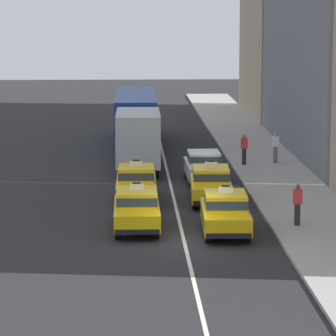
{
  "coord_description": "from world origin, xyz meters",
  "views": [
    {
      "loc": [
        -2.17,
        -37.45,
        9.13
      ],
      "look_at": [
        -0.23,
        9.51,
        1.3
      ],
      "focal_mm": 108.14,
      "sensor_mm": 36.0,
      "label": 1
    }
  ],
  "objects_px": {
    "taxi_left_second": "(136,183)",
    "box_truck_left_third": "(138,138)",
    "pedestrian_mid_block": "(275,147)",
    "sedan_right_third": "(204,166)",
    "taxi_right_nearest": "(225,212)",
    "taxi_right_second": "(211,184)",
    "bus_left_fourth": "(136,116)",
    "taxi_left_nearest": "(137,208)",
    "pedestrian_near_crosswalk": "(244,149)",
    "pedestrian_by_storefront": "(297,204)"
  },
  "relations": [
    {
      "from": "box_truck_left_third",
      "to": "pedestrian_near_crosswalk",
      "type": "xyz_separation_m",
      "value": [
        5.86,
        0.94,
        -0.77
      ]
    },
    {
      "from": "bus_left_fourth",
      "to": "taxi_right_nearest",
      "type": "xyz_separation_m",
      "value": [
        3.29,
        -25.27,
        -0.94
      ]
    },
    {
      "from": "bus_left_fourth",
      "to": "taxi_left_second",
      "type": "bearing_deg",
      "value": -90.49
    },
    {
      "from": "box_truck_left_third",
      "to": "pedestrian_near_crosswalk",
      "type": "height_order",
      "value": "box_truck_left_third"
    },
    {
      "from": "bus_left_fourth",
      "to": "taxi_right_nearest",
      "type": "distance_m",
      "value": 25.5
    },
    {
      "from": "box_truck_left_third",
      "to": "sedan_right_third",
      "type": "relative_size",
      "value": 1.62
    },
    {
      "from": "taxi_right_second",
      "to": "box_truck_left_third",
      "type": "bearing_deg",
      "value": 109.77
    },
    {
      "from": "taxi_right_second",
      "to": "sedan_right_third",
      "type": "relative_size",
      "value": 1.07
    },
    {
      "from": "taxi_left_nearest",
      "to": "bus_left_fourth",
      "type": "bearing_deg",
      "value": 89.53
    },
    {
      "from": "box_truck_left_third",
      "to": "taxi_right_second",
      "type": "bearing_deg",
      "value": -70.23
    },
    {
      "from": "taxi_left_second",
      "to": "sedan_right_third",
      "type": "bearing_deg",
      "value": 54.8
    },
    {
      "from": "bus_left_fourth",
      "to": "pedestrian_mid_block",
      "type": "bearing_deg",
      "value": -48.78
    },
    {
      "from": "taxi_right_second",
      "to": "pedestrian_mid_block",
      "type": "height_order",
      "value": "taxi_right_second"
    },
    {
      "from": "pedestrian_by_storefront",
      "to": "sedan_right_third",
      "type": "bearing_deg",
      "value": 105.45
    },
    {
      "from": "taxi_right_second",
      "to": "sedan_right_third",
      "type": "distance_m",
      "value": 5.3
    },
    {
      "from": "taxi_left_nearest",
      "to": "box_truck_left_third",
      "type": "distance_m",
      "value": 14.3
    },
    {
      "from": "box_truck_left_third",
      "to": "pedestrian_mid_block",
      "type": "relative_size",
      "value": 4.1
    },
    {
      "from": "taxi_right_nearest",
      "to": "pedestrian_mid_block",
      "type": "xyz_separation_m",
      "value": [
        4.41,
        16.49,
        0.14
      ]
    },
    {
      "from": "taxi_left_nearest",
      "to": "bus_left_fourth",
      "type": "height_order",
      "value": "bus_left_fourth"
    },
    {
      "from": "sedan_right_third",
      "to": "pedestrian_near_crosswalk",
      "type": "bearing_deg",
      "value": 60.32
    },
    {
      "from": "taxi_left_second",
      "to": "box_truck_left_third",
      "type": "bearing_deg",
      "value": 88.71
    },
    {
      "from": "taxi_right_nearest",
      "to": "pedestrian_near_crosswalk",
      "type": "distance_m",
      "value": 16.2
    },
    {
      "from": "taxi_left_second",
      "to": "box_truck_left_third",
      "type": "xyz_separation_m",
      "value": [
        0.19,
        8.51,
        0.9
      ]
    },
    {
      "from": "taxi_left_second",
      "to": "taxi_right_second",
      "type": "height_order",
      "value": "same"
    },
    {
      "from": "bus_left_fourth",
      "to": "pedestrian_near_crosswalk",
      "type": "height_order",
      "value": "bus_left_fourth"
    },
    {
      "from": "taxi_left_second",
      "to": "pedestrian_mid_block",
      "type": "xyz_separation_m",
      "value": [
        7.85,
        9.95,
        0.14
      ]
    },
    {
      "from": "taxi_right_second",
      "to": "pedestrian_near_crosswalk",
      "type": "bearing_deg",
      "value": 74.85
    },
    {
      "from": "box_truck_left_third",
      "to": "taxi_left_nearest",
      "type": "bearing_deg",
      "value": -90.93
    },
    {
      "from": "taxi_right_nearest",
      "to": "pedestrian_near_crosswalk",
      "type": "height_order",
      "value": "taxi_right_nearest"
    },
    {
      "from": "box_truck_left_third",
      "to": "pedestrian_by_storefront",
      "type": "bearing_deg",
      "value": -66.46
    },
    {
      "from": "pedestrian_mid_block",
      "to": "sedan_right_third",
      "type": "bearing_deg",
      "value": -131.1
    },
    {
      "from": "bus_left_fourth",
      "to": "pedestrian_by_storefront",
      "type": "distance_m",
      "value": 25.35
    },
    {
      "from": "taxi_left_nearest",
      "to": "box_truck_left_third",
      "type": "xyz_separation_m",
      "value": [
        0.23,
        14.27,
        0.9
      ]
    },
    {
      "from": "taxi_right_second",
      "to": "pedestrian_near_crosswalk",
      "type": "distance_m",
      "value": 10.19
    },
    {
      "from": "bus_left_fourth",
      "to": "pedestrian_by_storefront",
      "type": "relative_size",
      "value": 6.65
    },
    {
      "from": "sedan_right_third",
      "to": "pedestrian_by_storefront",
      "type": "distance_m",
      "value": 11.14
    },
    {
      "from": "taxi_left_second",
      "to": "pedestrian_near_crosswalk",
      "type": "distance_m",
      "value": 11.22
    },
    {
      "from": "taxi_left_nearest",
      "to": "taxi_right_second",
      "type": "bearing_deg",
      "value": 57.48
    },
    {
      "from": "taxi_left_second",
      "to": "taxi_right_nearest",
      "type": "height_order",
      "value": "same"
    },
    {
      "from": "pedestrian_mid_block",
      "to": "taxi_right_second",
      "type": "bearing_deg",
      "value": -113.38
    },
    {
      "from": "taxi_left_nearest",
      "to": "pedestrian_near_crosswalk",
      "type": "bearing_deg",
      "value": 68.18
    },
    {
      "from": "sedan_right_third",
      "to": "box_truck_left_third",
      "type": "bearing_deg",
      "value": 132.35
    },
    {
      "from": "taxi_left_nearest",
      "to": "pedestrian_by_storefront",
      "type": "bearing_deg",
      "value": -0.5
    },
    {
      "from": "box_truck_left_third",
      "to": "pedestrian_by_storefront",
      "type": "height_order",
      "value": "box_truck_left_third"
    },
    {
      "from": "taxi_left_second",
      "to": "pedestrian_near_crosswalk",
      "type": "relative_size",
      "value": 2.7
    },
    {
      "from": "bus_left_fourth",
      "to": "pedestrian_mid_block",
      "type": "distance_m",
      "value": 11.71
    },
    {
      "from": "box_truck_left_third",
      "to": "pedestrian_by_storefront",
      "type": "distance_m",
      "value": 15.65
    },
    {
      "from": "sedan_right_third",
      "to": "pedestrian_by_storefront",
      "type": "xyz_separation_m",
      "value": [
        2.97,
        -10.74,
        0.16
      ]
    },
    {
      "from": "pedestrian_near_crosswalk",
      "to": "pedestrian_by_storefront",
      "type": "xyz_separation_m",
      "value": [
        0.38,
        -15.27,
        -0.0
      ]
    },
    {
      "from": "taxi_right_second",
      "to": "pedestrian_by_storefront",
      "type": "height_order",
      "value": "taxi_right_second"
    }
  ]
}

